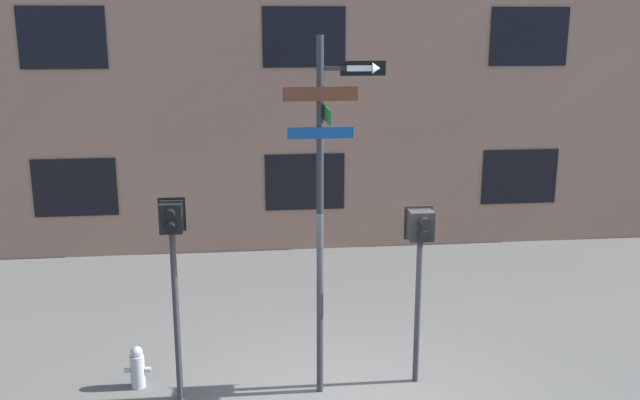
{
  "coord_description": "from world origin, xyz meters",
  "views": [
    {
      "loc": [
        -1.36,
        -8.2,
        4.87
      ],
      "look_at": [
        -0.37,
        0.5,
        2.67
      ],
      "focal_mm": 40.0,
      "sensor_mm": 36.0,
      "label": 1
    }
  ],
  "objects_px": {
    "street_sign_pole": "(325,189)",
    "pedestrian_signal_right": "(420,247)",
    "pedestrian_signal_left": "(173,248)",
    "fire_hydrant": "(137,367)"
  },
  "relations": [
    {
      "from": "pedestrian_signal_right",
      "to": "fire_hydrant",
      "type": "relative_size",
      "value": 4.16
    },
    {
      "from": "pedestrian_signal_left",
      "to": "fire_hydrant",
      "type": "relative_size",
      "value": 4.56
    },
    {
      "from": "pedestrian_signal_right",
      "to": "fire_hydrant",
      "type": "distance_m",
      "value": 4.18
    },
    {
      "from": "pedestrian_signal_left",
      "to": "pedestrian_signal_right",
      "type": "distance_m",
      "value": 3.22
    },
    {
      "from": "street_sign_pole",
      "to": "pedestrian_signal_right",
      "type": "xyz_separation_m",
      "value": [
        1.29,
        0.13,
        -0.86
      ]
    },
    {
      "from": "pedestrian_signal_right",
      "to": "pedestrian_signal_left",
      "type": "bearing_deg",
      "value": -177.61
    },
    {
      "from": "pedestrian_signal_left",
      "to": "fire_hydrant",
      "type": "xyz_separation_m",
      "value": [
        -0.6,
        0.4,
        -1.82
      ]
    },
    {
      "from": "street_sign_pole",
      "to": "pedestrian_signal_right",
      "type": "height_order",
      "value": "street_sign_pole"
    },
    {
      "from": "pedestrian_signal_left",
      "to": "fire_hydrant",
      "type": "bearing_deg",
      "value": 145.88
    },
    {
      "from": "street_sign_pole",
      "to": "pedestrian_signal_right",
      "type": "distance_m",
      "value": 1.56
    }
  ]
}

